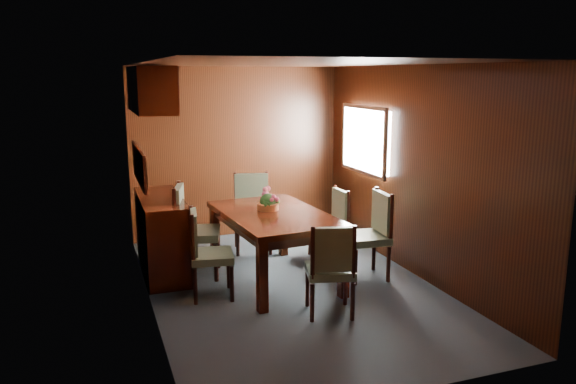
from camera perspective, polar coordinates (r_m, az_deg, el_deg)
name	(u,v)px	position (r m, az deg, el deg)	size (l,w,h in m)	color
ground	(291,287)	(6.26, 0.32, -9.64)	(4.50, 4.50, 0.00)	#303A42
room_shell	(272,136)	(6.14, -1.65, 5.66)	(3.06, 4.52, 2.41)	black
sideboard	(162,235)	(6.76, -12.67, -4.24)	(0.48, 1.40, 0.90)	black
dining_table	(274,222)	(6.27, -1.43, -3.07)	(1.19, 1.76, 0.79)	black
chair_left_near	(205,249)	(5.90, -8.46, -5.72)	(0.49, 0.51, 0.94)	black
chair_left_far	(190,225)	(6.53, -9.89, -3.36)	(0.61, 0.62, 1.08)	black
chair_right_near	(372,230)	(6.47, 8.55, -3.81)	(0.50, 0.52, 1.01)	black
chair_right_far	(333,219)	(7.13, 4.59, -2.78)	(0.41, 0.43, 0.89)	black
chair_head	(331,265)	(5.39, 4.40, -7.40)	(0.54, 0.52, 0.94)	black
chair_foot	(252,207)	(7.43, -3.66, -1.57)	(0.57, 0.55, 1.02)	black
flower_centerpiece	(268,199)	(6.34, -2.04, -0.70)	(0.26, 0.26, 0.26)	#B46A37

